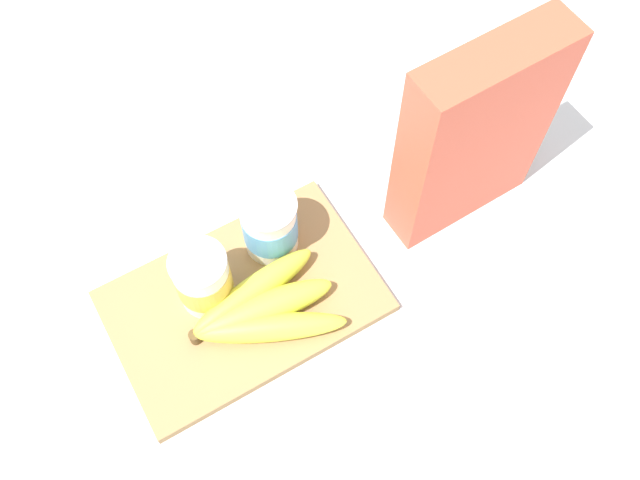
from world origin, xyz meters
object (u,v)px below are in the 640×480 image
(cutting_board, at_px, (244,301))
(cereal_box, at_px, (474,137))
(yogurt_cup_back, at_px, (270,225))
(yogurt_cup_front, at_px, (203,279))
(banana_bunch, at_px, (262,308))

(cutting_board, height_order, cereal_box, cereal_box)
(cereal_box, xyz_separation_m, yogurt_cup_back, (-0.24, 0.06, -0.08))
(yogurt_cup_back, bearing_deg, cutting_board, -143.19)
(cereal_box, relative_size, yogurt_cup_front, 3.04)
(cutting_board, bearing_deg, yogurt_cup_back, 36.81)
(cutting_board, xyz_separation_m, banana_bunch, (0.01, -0.03, 0.03))
(cutting_board, distance_m, yogurt_cup_back, 0.10)
(cutting_board, distance_m, cereal_box, 0.34)
(yogurt_cup_front, relative_size, yogurt_cup_back, 0.98)
(yogurt_cup_back, bearing_deg, cereal_box, -13.67)
(yogurt_cup_front, bearing_deg, banana_bunch, -50.97)
(cutting_board, bearing_deg, yogurt_cup_front, 141.62)
(cutting_board, height_order, yogurt_cup_front, yogurt_cup_front)
(yogurt_cup_back, xyz_separation_m, banana_bunch, (-0.06, -0.08, -0.03))
(cutting_board, xyz_separation_m, yogurt_cup_front, (-0.03, 0.03, 0.05))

